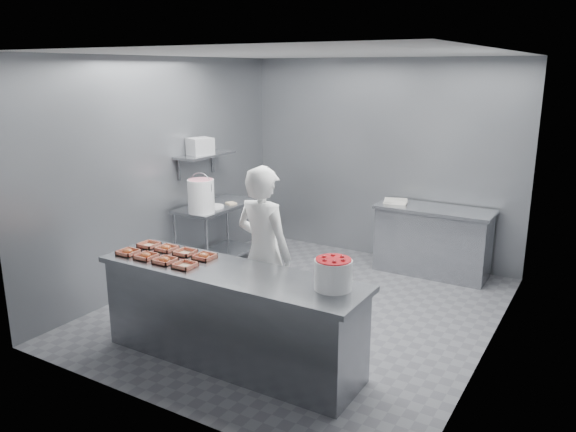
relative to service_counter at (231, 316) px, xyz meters
The scene contains 24 objects.
floor 1.42m from the service_counter, 90.00° to the left, with size 4.50×4.50×0.00m, color #4C4C51.
ceiling 2.71m from the service_counter, 90.00° to the left, with size 4.50×4.50×0.00m, color white.
wall_back 3.72m from the service_counter, 90.00° to the left, with size 4.00×0.04×2.80m, color slate.
wall_left 2.59m from the service_counter, 145.98° to the left, with size 0.04×4.50×2.80m, color slate.
wall_right 2.59m from the service_counter, 34.02° to the left, with size 0.04×4.50×2.80m, color slate.
service_counter is the anchor object (origin of this frame).
prep_table 2.56m from the service_counter, 130.24° to the left, with size 0.60×1.20×0.90m.
back_counter 3.37m from the service_counter, 74.52° to the left, with size 1.50×0.60×0.90m.
wall_shelf 2.88m from the service_counter, 133.03° to the left, with size 0.35×0.90×0.03m, color slate.
tray_0 1.22m from the service_counter, behind, with size 0.19×0.18×0.06m.
tray_1 1.01m from the service_counter, behind, with size 0.19×0.18×0.06m.
tray_2 0.80m from the service_counter, 167.60° to the right, with size 0.19×0.18×0.06m.
tray_3 0.63m from the service_counter, 160.44° to the right, with size 0.19×0.18×0.04m.
tray_4 1.22m from the service_counter, behind, with size 0.19×0.18×0.04m.
tray_5 1.01m from the service_counter, behind, with size 0.19×0.18×0.06m.
tray_6 0.80m from the service_counter, 167.53° to the left, with size 0.19×0.18×0.04m.
tray_7 0.63m from the service_counter, 160.56° to the left, with size 0.19×0.18×0.06m.
worker 0.74m from the service_counter, 92.17° to the left, with size 0.64×0.42×1.77m, color white.
strawberry_tub 1.16m from the service_counter, ahead, with size 0.31×0.31×0.26m.
glaze_bucket 2.26m from the service_counter, 135.75° to the left, with size 0.35×0.33×0.51m.
bucket_lid 2.44m from the service_counter, 131.72° to the left, with size 0.29×0.29×0.02m, color white.
rag 2.61m from the service_counter, 126.05° to the left, with size 0.13×0.11×0.02m, color #CCB28C.
appliance 2.87m from the service_counter, 134.44° to the left, with size 0.25×0.29×0.22m, color gray.
paper_stack 3.30m from the service_counter, 83.57° to the left, with size 0.30×0.22×0.05m, color silver.
Camera 1 is at (2.88, -5.15, 2.66)m, focal length 35.00 mm.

